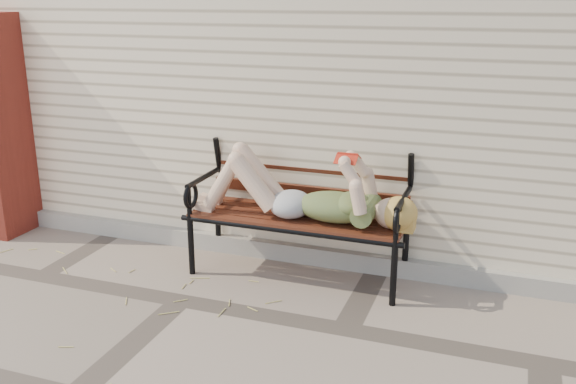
% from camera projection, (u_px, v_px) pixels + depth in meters
% --- Properties ---
extents(ground, '(80.00, 80.00, 0.00)m').
position_uv_depth(ground, '(181.00, 301.00, 4.71)').
color(ground, gray).
rests_on(ground, ground).
extents(house_wall, '(8.00, 4.00, 3.00)m').
position_uv_depth(house_wall, '(308.00, 56.00, 6.96)').
color(house_wall, beige).
rests_on(house_wall, ground).
extents(foundation_strip, '(8.00, 0.10, 0.15)m').
position_uv_depth(foundation_strip, '(235.00, 244.00, 5.56)').
color(foundation_strip, '#A29D92').
rests_on(foundation_strip, ground).
extents(garden_bench, '(1.84, 0.73, 1.19)m').
position_uv_depth(garden_bench, '(302.00, 192.00, 5.03)').
color(garden_bench, black).
rests_on(garden_bench, ground).
extents(reading_woman, '(1.74, 0.39, 0.55)m').
position_uv_depth(reading_woman, '(298.00, 192.00, 4.88)').
color(reading_woman, '#093142').
rests_on(reading_woman, ground).
extents(straw_scatter, '(2.87, 1.62, 0.01)m').
position_uv_depth(straw_scatter, '(83.00, 301.00, 4.69)').
color(straw_scatter, '#CEBD64').
rests_on(straw_scatter, ground).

